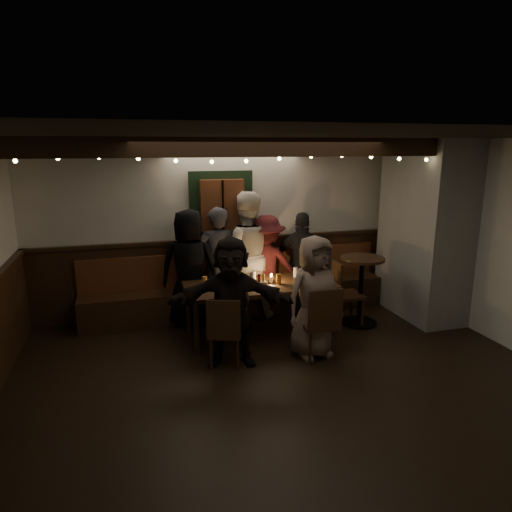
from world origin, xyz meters
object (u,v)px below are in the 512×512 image
object	(u,v)px
person_e	(302,262)
dining_table	(260,288)
person_d	(266,266)
person_f	(231,302)
person_a	(189,268)
person_g	(314,297)
chair_near_left	(225,328)
chair_near_right	(322,320)
person_b	(217,264)
chair_end	(341,289)
high_top	(361,282)
person_c	(246,255)

from	to	relation	value
person_e	dining_table	bearing A→B (deg)	63.46
person_d	person_f	xyz separation A→B (m)	(-0.86, -1.42, 0.00)
person_a	person_g	world-z (taller)	person_a
chair_near_left	dining_table	bearing A→B (deg)	50.42
chair_near_right	person_b	bearing A→B (deg)	117.67
chair_near_right	person_e	size ratio (longest dim) A/B	0.60
chair_near_right	person_d	bearing A→B (deg)	96.06
chair_near_left	person_b	bearing A→B (deg)	81.43
chair_near_right	person_a	world-z (taller)	person_a
dining_table	chair_near_right	world-z (taller)	chair_near_right
person_g	person_d	bearing A→B (deg)	84.50
chair_near_left	person_b	distance (m)	1.62
person_d	person_e	world-z (taller)	person_e
person_d	chair_near_right	bearing A→B (deg)	110.18
person_f	person_g	world-z (taller)	person_f
chair_near_right	person_e	world-z (taller)	person_e
person_a	person_d	world-z (taller)	person_a
dining_table	chair_end	size ratio (longest dim) A/B	2.11
dining_table	person_d	xyz separation A→B (m)	(0.30, 0.70, 0.11)
person_f	person_g	xyz separation A→B (m)	(1.00, -0.07, -0.01)
person_a	chair_near_left	bearing A→B (deg)	114.10
person_e	person_d	bearing A→B (deg)	27.84
high_top	person_e	xyz separation A→B (m)	(-0.59, 0.78, 0.14)
person_c	chair_near_right	bearing A→B (deg)	117.17
chair_end	person_e	size ratio (longest dim) A/B	0.62
person_e	person_g	size ratio (longest dim) A/B	1.03
chair_end	person_a	size ratio (longest dim) A/B	0.57
person_f	person_c	bearing A→B (deg)	84.06
person_a	person_d	distance (m)	1.16
chair_near_right	person_c	size ratio (longest dim) A/B	0.49
chair_end	person_d	size ratio (longest dim) A/B	0.62
dining_table	person_c	world-z (taller)	person_c
dining_table	person_g	size ratio (longest dim) A/B	1.33
chair_near_left	person_e	distance (m)	2.21
person_a	person_e	size ratio (longest dim) A/B	1.09
chair_near_right	person_d	distance (m)	1.68
person_e	person_f	xyz separation A→B (m)	(-1.46, -1.46, -0.01)
dining_table	chair_near_left	xyz separation A→B (m)	(-0.66, -0.80, -0.18)
person_f	high_top	bearing A→B (deg)	33.45
dining_table	high_top	xyz separation A→B (m)	(1.49, -0.03, -0.03)
chair_near_right	person_e	bearing A→B (deg)	76.01
person_b	person_f	bearing A→B (deg)	83.56
chair_near_right	chair_end	size ratio (longest dim) A/B	0.97
person_a	person_e	distance (m)	1.76
chair_end	person_e	xyz separation A→B (m)	(-0.29, 0.74, 0.23)
person_a	person_b	size ratio (longest dim) A/B	1.00
dining_table	chair_near_right	distance (m)	1.07
person_a	person_g	size ratio (longest dim) A/B	1.11
chair_near_right	high_top	bearing A→B (deg)	42.12
chair_near_left	person_b	world-z (taller)	person_b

